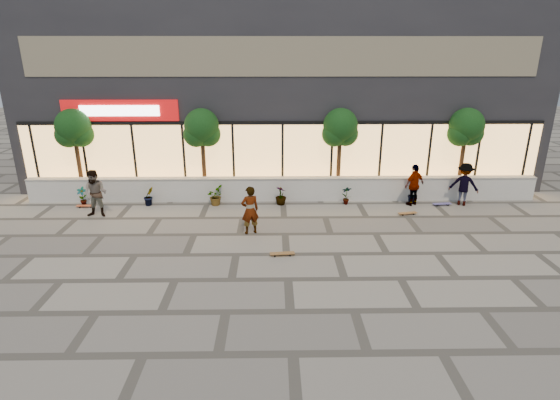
{
  "coord_description": "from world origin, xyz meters",
  "views": [
    {
      "loc": [
        -0.41,
        -11.15,
        6.28
      ],
      "look_at": [
        -0.19,
        3.27,
        1.3
      ],
      "focal_mm": 28.0,
      "sensor_mm": 36.0,
      "label": 1
    }
  ],
  "objects_px": {
    "tree_west": "(74,130)",
    "tree_midwest": "(202,130)",
    "skateboard_center": "(282,253)",
    "skateboard_right_far": "(442,204)",
    "skater_center": "(250,210)",
    "skater_right_near": "(414,185)",
    "tree_mideast": "(340,130)",
    "skater_right_far": "(464,184)",
    "skateboard_left": "(86,206)",
    "tree_east": "(466,129)",
    "skater_left": "(96,194)",
    "skateboard_right_near": "(408,213)"
  },
  "relations": [
    {
      "from": "skater_left",
      "to": "skateboard_center",
      "type": "distance_m",
      "value": 8.14
    },
    {
      "from": "tree_east",
      "to": "skater_center",
      "type": "relative_size",
      "value": 2.22
    },
    {
      "from": "tree_midwest",
      "to": "skater_right_near",
      "type": "distance_m",
      "value": 9.36
    },
    {
      "from": "skater_center",
      "to": "skater_right_near",
      "type": "xyz_separation_m",
      "value": [
        6.76,
        2.92,
        0.01
      ]
    },
    {
      "from": "skater_right_near",
      "to": "tree_west",
      "type": "bearing_deg",
      "value": -36.41
    },
    {
      "from": "tree_mideast",
      "to": "skateboard_right_far",
      "type": "xyz_separation_m",
      "value": [
        4.25,
        -1.5,
        -2.91
      ]
    },
    {
      "from": "tree_west",
      "to": "tree_midwest",
      "type": "relative_size",
      "value": 1.0
    },
    {
      "from": "skater_right_near",
      "to": "skateboard_right_far",
      "type": "distance_m",
      "value": 1.48
    },
    {
      "from": "tree_west",
      "to": "skateboard_center",
      "type": "height_order",
      "value": "tree_west"
    },
    {
      "from": "skateboard_center",
      "to": "skateboard_right_near",
      "type": "relative_size",
      "value": 1.02
    },
    {
      "from": "tree_midwest",
      "to": "skater_center",
      "type": "xyz_separation_m",
      "value": [
        2.25,
        -4.32,
        -2.1
      ]
    },
    {
      "from": "skater_left",
      "to": "skateboard_left",
      "type": "distance_m",
      "value": 1.65
    },
    {
      "from": "skateboard_right_near",
      "to": "skateboard_center",
      "type": "bearing_deg",
      "value": -156.24
    },
    {
      "from": "skater_right_near",
      "to": "skateboard_left",
      "type": "distance_m",
      "value": 13.85
    },
    {
      "from": "skateboard_left",
      "to": "tree_east",
      "type": "bearing_deg",
      "value": 3.12
    },
    {
      "from": "tree_east",
      "to": "skater_left",
      "type": "relative_size",
      "value": 2.08
    },
    {
      "from": "skater_right_near",
      "to": "skateboard_center",
      "type": "xyz_separation_m",
      "value": [
        -5.65,
        -4.77,
        -0.81
      ]
    },
    {
      "from": "tree_midwest",
      "to": "skateboard_left",
      "type": "height_order",
      "value": "tree_midwest"
    },
    {
      "from": "skater_right_near",
      "to": "skater_center",
      "type": "bearing_deg",
      "value": -7.56
    },
    {
      "from": "tree_mideast",
      "to": "skater_right_far",
      "type": "xyz_separation_m",
      "value": [
        5.12,
        -1.4,
        -2.07
      ]
    },
    {
      "from": "tree_west",
      "to": "skater_center",
      "type": "relative_size",
      "value": 2.22
    },
    {
      "from": "tree_west",
      "to": "tree_east",
      "type": "xyz_separation_m",
      "value": [
        17.0,
        0.0,
        0.0
      ]
    },
    {
      "from": "skater_right_far",
      "to": "skateboard_center",
      "type": "height_order",
      "value": "skater_right_far"
    },
    {
      "from": "tree_midwest",
      "to": "skateboard_left",
      "type": "distance_m",
      "value": 5.82
    },
    {
      "from": "tree_east",
      "to": "skater_right_far",
      "type": "distance_m",
      "value": 2.53
    },
    {
      "from": "skater_center",
      "to": "skater_right_near",
      "type": "relative_size",
      "value": 0.99
    },
    {
      "from": "tree_west",
      "to": "skater_center",
      "type": "height_order",
      "value": "tree_west"
    },
    {
      "from": "skateboard_center",
      "to": "tree_west",
      "type": "bearing_deg",
      "value": 140.16
    },
    {
      "from": "skater_left",
      "to": "skateboard_right_far",
      "type": "xyz_separation_m",
      "value": [
        14.12,
        1.04,
        -0.86
      ]
    },
    {
      "from": "tree_midwest",
      "to": "skater_left",
      "type": "height_order",
      "value": "tree_midwest"
    },
    {
      "from": "tree_mideast",
      "to": "skateboard_left",
      "type": "bearing_deg",
      "value": -172.1
    },
    {
      "from": "tree_midwest",
      "to": "skater_right_near",
      "type": "relative_size",
      "value": 2.2
    },
    {
      "from": "skateboard_left",
      "to": "skateboard_right_near",
      "type": "distance_m",
      "value": 13.32
    },
    {
      "from": "tree_east",
      "to": "skateboard_right_near",
      "type": "height_order",
      "value": "tree_east"
    },
    {
      "from": "skater_center",
      "to": "skateboard_left",
      "type": "relative_size",
      "value": 2.31
    },
    {
      "from": "tree_west",
      "to": "skater_left",
      "type": "relative_size",
      "value": 2.08
    },
    {
      "from": "skateboard_center",
      "to": "skateboard_right_far",
      "type": "relative_size",
      "value": 1.01
    },
    {
      "from": "tree_west",
      "to": "tree_mideast",
      "type": "distance_m",
      "value": 11.5
    },
    {
      "from": "skater_right_far",
      "to": "skateboard_center",
      "type": "xyz_separation_m",
      "value": [
        -7.76,
        -4.77,
        -0.83
      ]
    },
    {
      "from": "skater_left",
      "to": "skateboard_center",
      "type": "height_order",
      "value": "skater_left"
    },
    {
      "from": "tree_east",
      "to": "skateboard_right_near",
      "type": "relative_size",
      "value": 4.92
    },
    {
      "from": "skateboard_left",
      "to": "tree_west",
      "type": "bearing_deg",
      "value": 112.58
    },
    {
      "from": "tree_mideast",
      "to": "tree_west",
      "type": "bearing_deg",
      "value": 180.0
    },
    {
      "from": "skater_center",
      "to": "skateboard_right_near",
      "type": "relative_size",
      "value": 2.22
    },
    {
      "from": "tree_west",
      "to": "skater_right_far",
      "type": "height_order",
      "value": "tree_west"
    },
    {
      "from": "tree_west",
      "to": "skateboard_center",
      "type": "distance_m",
      "value": 11.18
    },
    {
      "from": "skateboard_right_far",
      "to": "skater_right_near",
      "type": "bearing_deg",
      "value": 169.11
    },
    {
      "from": "skater_right_near",
      "to": "skateboard_right_near",
      "type": "xyz_separation_m",
      "value": [
        -0.55,
        -1.17,
        -0.81
      ]
    },
    {
      "from": "tree_midwest",
      "to": "skateboard_left",
      "type": "bearing_deg",
      "value": -162.68
    },
    {
      "from": "tree_midwest",
      "to": "skateboard_center",
      "type": "bearing_deg",
      "value": -61.42
    }
  ]
}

